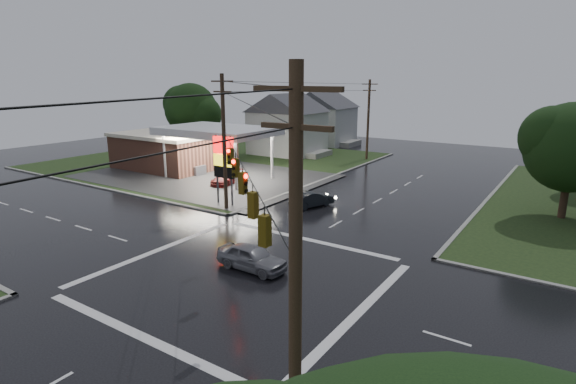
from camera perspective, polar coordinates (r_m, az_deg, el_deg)
The scene contains 15 objects.
ground at distance 25.32m, azimuth -5.74°, elevation -10.63°, with size 120.00×120.00×0.00m, color black.
grass_nw at distance 60.63m, azimuth -9.31°, elevation 4.00°, with size 36.00×36.00×0.08m, color black.
gas_station at distance 55.61m, azimuth -13.58°, elevation 5.49°, with size 26.20×18.00×5.60m.
pylon_sign at distance 38.37m, azimuth -8.16°, elevation 4.18°, with size 2.00×0.35×6.00m.
utility_pole_nw at distance 36.72m, azimuth -8.12°, elevation 6.43°, with size 2.20×0.32×11.00m.
utility_pole_se at distance 10.85m, azimuth 0.94°, elevation -12.56°, with size 2.20×0.32×11.00m.
utility_pole_n at distance 60.92m, azimuth 10.15°, elevation 9.17°, with size 2.20×0.32×10.50m.
traffic_signals at distance 23.33m, azimuth -6.13°, elevation 3.95°, with size 26.87×26.87×1.47m.
house_near at distance 64.73m, azimuth -0.04°, elevation 8.73°, with size 11.05×8.48×8.60m.
house_far at distance 75.46m, azimuth 4.43°, elevation 9.47°, with size 11.05×8.48×8.60m.
tree_nw_behind at distance 68.18m, azimuth -12.14°, elevation 10.19°, with size 8.93×7.60×10.00m.
tree_ne_near at distance 39.99m, azimuth 32.57°, elevation 4.74°, with size 7.99×6.80×8.98m.
car_north at distance 38.15m, azimuth 3.00°, elevation -0.92°, with size 1.39×3.99×1.31m, color black.
car_crossing at distance 25.91m, azimuth -4.64°, elevation -8.23°, with size 1.73×4.30×1.46m, color slate.
car_pump at distance 46.72m, azimuth -7.77°, elevation 1.79°, with size 1.84×4.51×1.31m, color maroon.
Camera 1 is at (14.71, -17.67, 10.61)m, focal length 28.00 mm.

